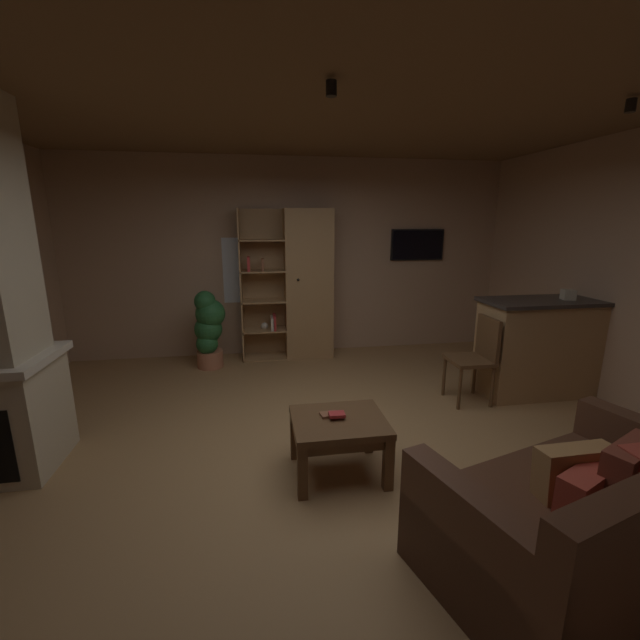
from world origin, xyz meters
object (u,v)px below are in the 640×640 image
at_px(dining_chair, 477,354).
at_px(wall_mounted_tv, 417,245).
at_px(kitchen_bar_counter, 548,346).
at_px(coffee_table, 339,430).
at_px(leather_couch, 584,522).
at_px(tissue_box, 568,295).
at_px(bookshelf_cabinet, 302,286).
at_px(table_book_0, 329,414).
at_px(table_book_1, 337,415).
at_px(potted_floor_plant, 209,327).

xyz_separation_m(dining_chair, wall_mounted_tv, (0.11, 2.05, 1.03)).
relative_size(kitchen_bar_counter, coffee_table, 2.21).
distance_m(leather_couch, coffee_table, 1.57).
relative_size(tissue_box, leather_couch, 0.06).
bearing_deg(leather_couch, coffee_table, 135.57).
bearing_deg(bookshelf_cabinet, leather_couch, -75.33).
bearing_deg(leather_couch, dining_chair, 74.75).
relative_size(table_book_0, table_book_1, 1.08).
relative_size(tissue_box, wall_mounted_tv, 0.15).
xyz_separation_m(table_book_0, table_book_1, (0.05, -0.06, 0.02)).
height_order(kitchen_bar_counter, table_book_0, kitchen_bar_counter).
relative_size(bookshelf_cabinet, tissue_box, 17.16).
height_order(leather_couch, table_book_1, leather_couch).
xyz_separation_m(kitchen_bar_counter, dining_chair, (-0.91, -0.09, -0.01)).
bearing_deg(kitchen_bar_counter, leather_couch, -123.68).
bearing_deg(bookshelf_cabinet, wall_mounted_tv, 6.87).
bearing_deg(table_book_1, leather_couch, -44.21).
relative_size(coffee_table, table_book_1, 5.88).
bearing_deg(bookshelf_cabinet, table_book_1, -91.87).
relative_size(leather_couch, wall_mounted_tv, 2.31).
bearing_deg(kitchen_bar_counter, table_book_0, -158.06).
relative_size(bookshelf_cabinet, table_book_0, 16.15).
bearing_deg(dining_chair, table_book_0, -150.85).
height_order(table_book_0, table_book_1, table_book_1).
bearing_deg(kitchen_bar_counter, bookshelf_cabinet, 145.53).
xyz_separation_m(tissue_box, dining_chair, (-1.03, -0.05, -0.60)).
bearing_deg(coffee_table, wall_mounted_tv, 59.49).
distance_m(kitchen_bar_counter, table_book_0, 2.89).
bearing_deg(kitchen_bar_counter, wall_mounted_tv, 112.12).
bearing_deg(bookshelf_cabinet, potted_floor_plant, -166.81).
bearing_deg(wall_mounted_tv, bookshelf_cabinet, -173.13).
height_order(dining_chair, potted_floor_plant, potted_floor_plant).
xyz_separation_m(bookshelf_cabinet, kitchen_bar_counter, (2.54, -1.74, -0.48)).
height_order(bookshelf_cabinet, coffee_table, bookshelf_cabinet).
height_order(tissue_box, potted_floor_plant, tissue_box).
height_order(bookshelf_cabinet, tissue_box, bookshelf_cabinet).
bearing_deg(kitchen_bar_counter, dining_chair, -174.28).
height_order(bookshelf_cabinet, wall_mounted_tv, bookshelf_cabinet).
relative_size(tissue_box, dining_chair, 0.13).
distance_m(coffee_table, table_book_0, 0.13).
xyz_separation_m(kitchen_bar_counter, tissue_box, (0.12, -0.04, 0.59)).
distance_m(kitchen_bar_counter, coffee_table, 2.86).
bearing_deg(bookshelf_cabinet, tissue_box, -33.85).
relative_size(tissue_box, coffee_table, 0.17).
distance_m(table_book_1, dining_chair, 2.02).
xyz_separation_m(tissue_box, coffee_table, (-2.74, -1.10, -0.76)).
bearing_deg(tissue_box, bookshelf_cabinet, 146.15).
height_order(dining_chair, wall_mounted_tv, wall_mounted_tv).
relative_size(table_book_0, wall_mounted_tv, 0.16).
bearing_deg(wall_mounted_tv, potted_floor_plant, -170.44).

